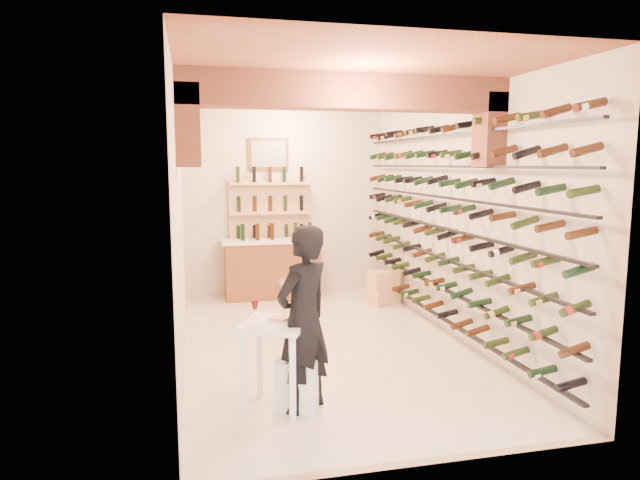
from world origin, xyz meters
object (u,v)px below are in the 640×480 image
Objects in this scene: tasting_table at (274,337)px; chrome_barstool at (294,303)px; crate_lower at (383,296)px; wine_rack at (439,221)px; white_stool at (298,382)px; back_counter at (272,267)px; person at (303,319)px.

tasting_table reaches higher than chrome_barstool.
chrome_barstool is 1.67× the size of crate_lower.
wine_rack is 7.31× the size of chrome_barstool.
crate_lower is (1.73, 1.35, -0.31)m from chrome_barstool.
wine_rack reaches higher than chrome_barstool.
tasting_table is at bearing 168.26° from white_stool.
chrome_barstool is at bearing 99.89° from tasting_table.
white_stool is 4.07m from crate_lower.
white_stool is 0.61× the size of chrome_barstool.
wine_rack is 12.03× the size of white_stool.
back_counter is 2.25m from chrome_barstool.
tasting_table is 0.34m from person.
white_stool is at bearing -99.26° from chrome_barstool.
person is 4.18m from crate_lower.
back_counter reaches higher than white_stool.
chrome_barstool is (-1.86, 0.40, -1.10)m from wine_rack.
wine_rack reaches higher than person.
chrome_barstool is at bearing -135.07° from person.
back_counter is 4.39m from tasting_table.
back_counter is at bearing 89.18° from chrome_barstool.
person is (-0.34, -4.46, 0.34)m from back_counter.
crate_lower is (2.08, 3.50, -0.10)m from white_stool.
chrome_barstool is 2.22m from crate_lower.
person is at bearing 0.65° from tasting_table.
wine_rack is at bearing 59.94° from tasting_table.
back_counter reaches higher than crate_lower.
chrome_barstool reaches higher than white_stool.
person reaches higher than white_stool.
tasting_table is 2.19m from chrome_barstool.
chrome_barstool is at bearing -141.99° from crate_lower.
wine_rack is 2.91m from person.
crate_lower is at bearing 94.27° from wine_rack.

